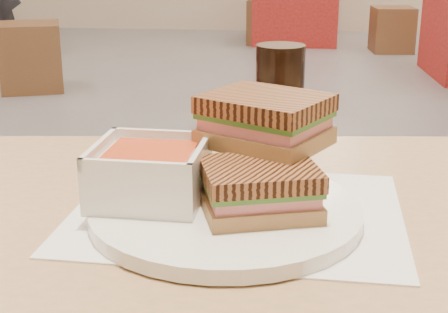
# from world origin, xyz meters

# --- Properties ---
(tray_liner) EXTENTS (0.38, 0.30, 0.00)m
(tray_liner) POSITION_xyz_m (0.02, -1.99, 0.75)
(tray_liner) COLOR white
(tray_liner) RESTS_ON main_table
(plate) EXTENTS (0.30, 0.30, 0.02)m
(plate) POSITION_xyz_m (0.01, -2.01, 0.76)
(plate) COLOR white
(plate) RESTS_ON tray_liner
(soup_bowl) EXTENTS (0.13, 0.13, 0.06)m
(soup_bowl) POSITION_xyz_m (-0.07, -2.00, 0.80)
(soup_bowl) COLOR white
(soup_bowl) RESTS_ON plate
(panini_lower) EXTENTS (0.14, 0.13, 0.05)m
(panini_lower) POSITION_xyz_m (0.05, -2.03, 0.79)
(panini_lower) COLOR olive
(panini_lower) RESTS_ON plate
(panini_upper) EXTENTS (0.17, 0.16, 0.06)m
(panini_upper) POSITION_xyz_m (0.05, -1.94, 0.85)
(panini_upper) COLOR olive
(panini_upper) RESTS_ON panini_lower
(cola_glass) EXTENTS (0.07, 0.07, 0.15)m
(cola_glass) POSITION_xyz_m (0.06, -1.74, 0.83)
(cola_glass) COLOR black
(cola_glass) RESTS_ON main_table
(bg_table_2) EXTENTS (0.85, 0.85, 0.72)m
(bg_table_2) POSITION_xyz_m (0.13, 4.20, 0.36)
(bg_table_2) COLOR #AD2627
(bg_table_2) RESTS_ON ground
(bg_chair_0r) EXTENTS (0.53, 0.53, 0.47)m
(bg_chair_0r) POSITION_xyz_m (-1.73, 1.81, 0.23)
(bg_chair_0r) COLOR brown
(bg_chair_0r) RESTS_ON ground
(bg_chair_2l) EXTENTS (0.41, 0.41, 0.43)m
(bg_chair_2l) POSITION_xyz_m (-0.15, 4.07, 0.21)
(bg_chair_2l) COLOR brown
(bg_chair_2l) RESTS_ON ground
(bg_chair_2r) EXTENTS (0.39, 0.39, 0.41)m
(bg_chair_2r) POSITION_xyz_m (1.02, 3.69, 0.20)
(bg_chair_2r) COLOR brown
(bg_chair_2r) RESTS_ON ground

